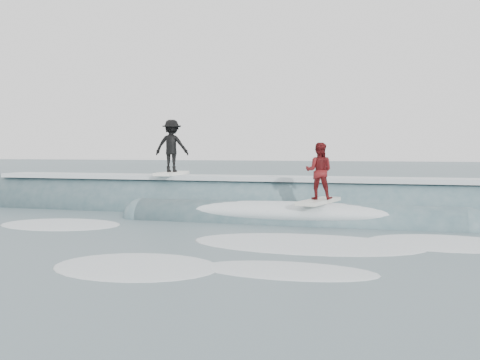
# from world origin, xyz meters

# --- Properties ---
(ground) EXTENTS (160.00, 160.00, 0.00)m
(ground) POSITION_xyz_m (0.00, 0.00, 0.00)
(ground) COLOR #405A5D
(ground) RESTS_ON ground
(breaking_wave) EXTENTS (22.49, 3.89, 2.21)m
(breaking_wave) POSITION_xyz_m (0.29, 3.46, 0.04)
(breaking_wave) COLOR #395761
(breaking_wave) RESTS_ON ground
(surfer_black) EXTENTS (1.20, 2.02, 1.86)m
(surfer_black) POSITION_xyz_m (-2.67, 3.82, 2.08)
(surfer_black) COLOR white
(surfer_black) RESTS_ON ground
(surfer_red) EXTENTS (1.03, 2.07, 1.64)m
(surfer_red) POSITION_xyz_m (2.57, 1.62, 1.34)
(surfer_red) COLOR silver
(surfer_red) RESTS_ON ground
(whitewater) EXTENTS (15.76, 6.48, 0.10)m
(whitewater) POSITION_xyz_m (0.41, -1.86, 0.00)
(whitewater) COLOR white
(whitewater) RESTS_ON ground
(far_swells) EXTENTS (38.56, 8.65, 0.80)m
(far_swells) POSITION_xyz_m (-0.95, 17.65, 0.00)
(far_swells) COLOR #395761
(far_swells) RESTS_ON ground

